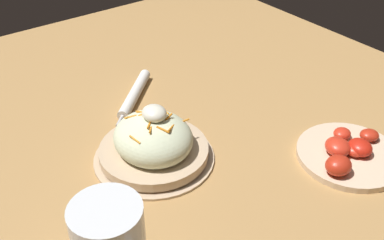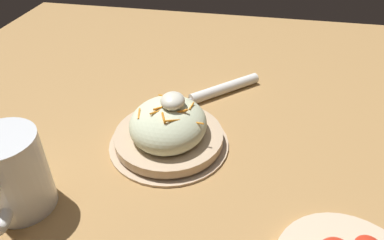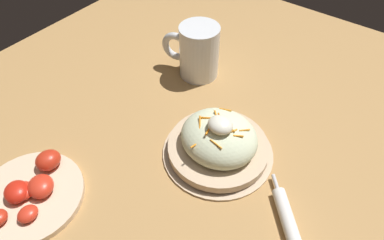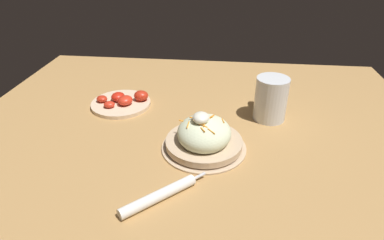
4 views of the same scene
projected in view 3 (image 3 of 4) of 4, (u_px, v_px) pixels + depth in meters
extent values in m
plane|color=#B2844C|center=(216.00, 167.00, 0.68)|extent=(1.43, 1.43, 0.00)
cylinder|color=#D1B28E|center=(218.00, 151.00, 0.71)|extent=(0.23, 0.23, 0.01)
cylinder|color=#D1B28E|center=(218.00, 147.00, 0.70)|extent=(0.21, 0.21, 0.02)
ellipsoid|color=beige|center=(219.00, 138.00, 0.67)|extent=(0.16, 0.14, 0.08)
cylinder|color=orange|center=(208.00, 131.00, 0.63)|extent=(0.01, 0.03, 0.01)
cylinder|color=orange|center=(238.00, 136.00, 0.63)|extent=(0.02, 0.01, 0.00)
cylinder|color=orange|center=(233.00, 131.00, 0.63)|extent=(0.01, 0.02, 0.01)
cylinder|color=orange|center=(227.00, 127.00, 0.64)|extent=(0.03, 0.01, 0.00)
cylinder|color=orange|center=(195.00, 145.00, 0.63)|extent=(0.01, 0.02, 0.01)
cylinder|color=orange|center=(200.00, 123.00, 0.65)|extent=(0.02, 0.03, 0.01)
cylinder|color=orange|center=(220.00, 119.00, 0.65)|extent=(0.02, 0.02, 0.01)
cylinder|color=orange|center=(206.00, 118.00, 0.66)|extent=(0.03, 0.01, 0.01)
cylinder|color=orange|center=(225.00, 110.00, 0.69)|extent=(0.03, 0.01, 0.01)
cylinder|color=orange|center=(245.00, 130.00, 0.64)|extent=(0.02, 0.02, 0.01)
cylinder|color=orange|center=(214.00, 143.00, 0.62)|extent=(0.03, 0.01, 0.01)
cylinder|color=orange|center=(216.00, 115.00, 0.66)|extent=(0.02, 0.02, 0.01)
cylinder|color=orange|center=(221.00, 131.00, 0.63)|extent=(0.03, 0.01, 0.01)
ellipsoid|color=white|center=(220.00, 125.00, 0.63)|extent=(0.05, 0.04, 0.03)
cylinder|color=white|center=(199.00, 52.00, 0.84)|extent=(0.10, 0.10, 0.14)
cylinder|color=#B76B14|center=(199.00, 63.00, 0.87)|extent=(0.09, 0.09, 0.06)
cylinder|color=white|center=(199.00, 51.00, 0.84)|extent=(0.09, 0.09, 0.01)
torus|color=white|center=(176.00, 46.00, 0.86)|extent=(0.08, 0.03, 0.08)
cylinder|color=white|center=(294.00, 239.00, 0.57)|extent=(0.14, 0.15, 0.02)
cylinder|color=silver|center=(276.00, 183.00, 0.64)|extent=(0.03, 0.03, 0.01)
cylinder|color=beige|center=(30.00, 196.00, 0.63)|extent=(0.20, 0.20, 0.01)
ellipsoid|color=red|center=(24.00, 191.00, 0.62)|extent=(0.05, 0.04, 0.02)
ellipsoid|color=red|center=(17.00, 192.00, 0.61)|extent=(0.06, 0.06, 0.03)
ellipsoid|color=red|center=(48.00, 160.00, 0.66)|extent=(0.05, 0.06, 0.03)
ellipsoid|color=red|center=(41.00, 186.00, 0.62)|extent=(0.07, 0.06, 0.03)
ellipsoid|color=red|center=(28.00, 214.00, 0.59)|extent=(0.03, 0.04, 0.02)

